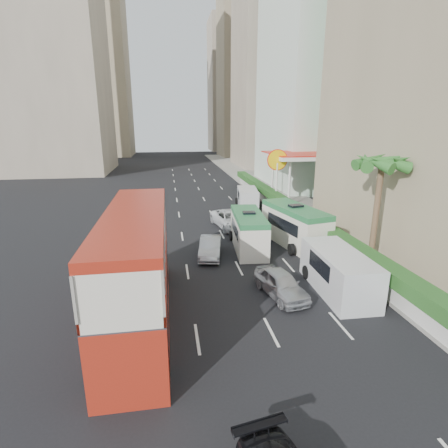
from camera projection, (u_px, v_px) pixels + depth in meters
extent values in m
plane|color=black|center=(267.00, 308.00, 17.03)|extent=(200.00, 200.00, 0.00)
cube|color=#A62515|center=(138.00, 268.00, 15.41)|extent=(2.50, 11.00, 5.06)
imported|color=#B0B2B7|center=(210.00, 256.00, 23.68)|extent=(2.04, 4.11, 1.29)
imported|color=#B0B2B7|center=(280.00, 295.00, 18.27)|extent=(2.33, 4.17, 1.34)
imported|color=silver|center=(231.00, 227.00, 30.24)|extent=(3.31, 5.58, 1.45)
cube|color=silver|center=(248.00, 231.00, 24.81)|extent=(2.39, 5.96, 2.58)
cube|color=silver|center=(295.00, 226.00, 25.67)|extent=(3.38, 6.73, 2.85)
cube|color=silver|center=(338.00, 272.00, 18.46)|extent=(2.33, 5.54, 2.19)
cube|color=silver|center=(248.00, 198.00, 37.44)|extent=(2.60, 5.09, 1.95)
cube|color=#99968C|center=(282.00, 197.00, 42.09)|extent=(6.00, 120.00, 0.18)
cube|color=silver|center=(291.00, 217.00, 31.07)|extent=(0.30, 44.00, 1.00)
cube|color=#2D6626|center=(292.00, 207.00, 30.83)|extent=(1.10, 44.00, 0.70)
cylinder|color=brown|center=(376.00, 214.00, 21.08)|extent=(0.36, 0.36, 6.40)
cube|color=silver|center=(297.00, 178.00, 39.61)|extent=(6.50, 8.00, 5.50)
cube|color=tan|center=(279.00, 36.00, 67.89)|extent=(16.00, 16.00, 50.00)
cube|color=tan|center=(246.00, 71.00, 91.33)|extent=(14.00, 14.00, 44.00)
cube|color=tan|center=(231.00, 87.00, 112.76)|extent=(14.00, 14.00, 40.00)
cube|color=tan|center=(43.00, 16.00, 58.35)|extent=(18.00, 18.00, 52.00)
cube|color=tan|center=(97.00, 68.00, 92.69)|extent=(16.00, 16.00, 46.00)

